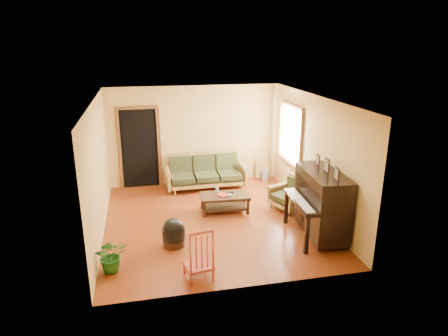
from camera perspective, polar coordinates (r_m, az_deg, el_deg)
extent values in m
plane|color=#5A210B|center=(8.65, -1.62, -7.48)|extent=(5.00, 5.00, 0.00)
cube|color=black|center=(10.52, -11.97, 2.71)|extent=(1.08, 0.16, 2.05)
cube|color=white|center=(9.94, 9.56, 4.80)|extent=(0.12, 1.36, 1.46)
cube|color=#A4783C|center=(10.34, -2.61, -0.56)|extent=(2.07, 0.90, 0.88)
cube|color=black|center=(9.01, 0.09, -5.03)|extent=(1.12, 0.66, 0.40)
cube|color=#A4783C|center=(9.17, 9.13, -3.65)|extent=(0.95, 0.97, 0.75)
cube|color=black|center=(7.97, 13.71, -5.08)|extent=(0.99, 1.56, 1.33)
cylinder|color=black|center=(7.63, -7.20, -9.56)|extent=(0.46, 0.46, 0.41)
cube|color=maroon|center=(6.53, -3.72, -11.95)|extent=(0.50, 0.54, 0.92)
cube|color=#B7943D|center=(11.14, 5.59, -0.20)|extent=(0.40, 0.10, 0.54)
cylinder|color=#324196|center=(11.09, 5.89, -1.09)|extent=(0.20, 0.20, 0.25)
imported|color=#1A5317|center=(7.03, -15.80, -11.90)|extent=(0.59, 0.54, 0.58)
imported|color=#A62416|center=(8.83, -0.66, -4.05)|extent=(0.27, 0.30, 0.02)
cylinder|color=silver|center=(9.06, -1.00, -3.16)|extent=(0.08, 0.08, 0.12)
cylinder|color=white|center=(8.83, 0.87, -3.93)|extent=(0.09, 0.09, 0.06)
cube|color=black|center=(9.05, 0.90, -3.52)|extent=(0.16, 0.05, 0.02)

